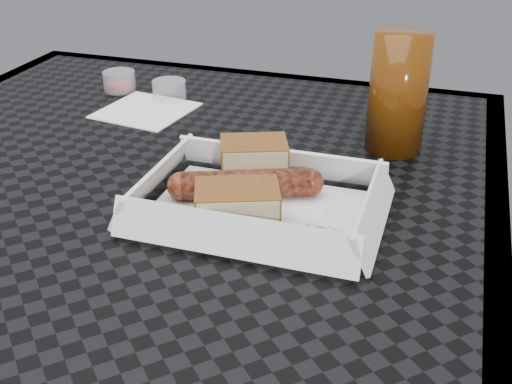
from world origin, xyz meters
TOP-DOWN VIEW (x-y plane):
  - patio_table at (0.00, 0.00)m, footprint 0.80×0.80m
  - food_tray at (0.15, -0.06)m, footprint 0.22×0.15m
  - bratwurst at (0.13, -0.04)m, footprint 0.16×0.08m
  - bread_near at (0.12, 0.00)m, footprint 0.09×0.08m
  - bread_far at (0.14, -0.10)m, footprint 0.10×0.08m
  - veg_garnish at (0.23, -0.10)m, footprint 0.03×0.03m
  - napkin at (-0.09, 0.17)m, footprint 0.14×0.14m
  - condiment_cup_sauce at (-0.17, 0.24)m, footprint 0.05×0.05m
  - condiment_cup_empty at (-0.08, 0.22)m, footprint 0.05×0.05m
  - drink_glass at (0.26, 0.15)m, footprint 0.07×0.07m

SIDE VIEW (x-z plane):
  - patio_table at x=0.00m, z-range 0.30..1.04m
  - napkin at x=-0.09m, z-range 0.74..0.75m
  - food_tray at x=0.15m, z-range 0.74..0.75m
  - veg_garnish at x=0.23m, z-range 0.75..0.75m
  - condiment_cup_sauce at x=-0.17m, z-range 0.74..0.78m
  - condiment_cup_empty at x=-0.08m, z-range 0.74..0.78m
  - bratwurst at x=0.13m, z-range 0.75..0.78m
  - bread_far at x=0.14m, z-range 0.75..0.79m
  - bread_near at x=0.12m, z-range 0.75..0.80m
  - drink_glass at x=0.26m, z-range 0.74..0.89m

